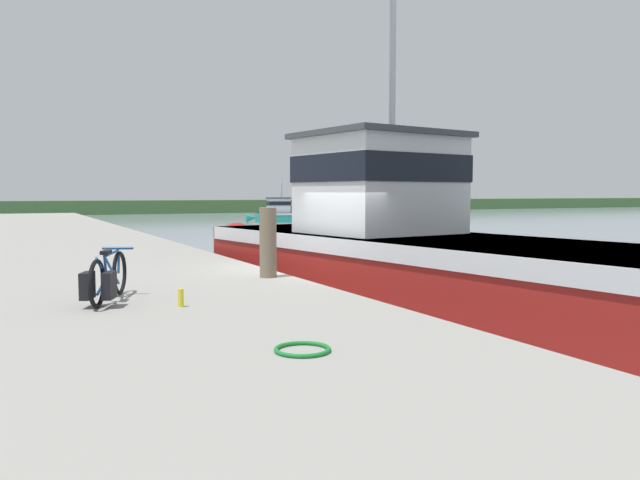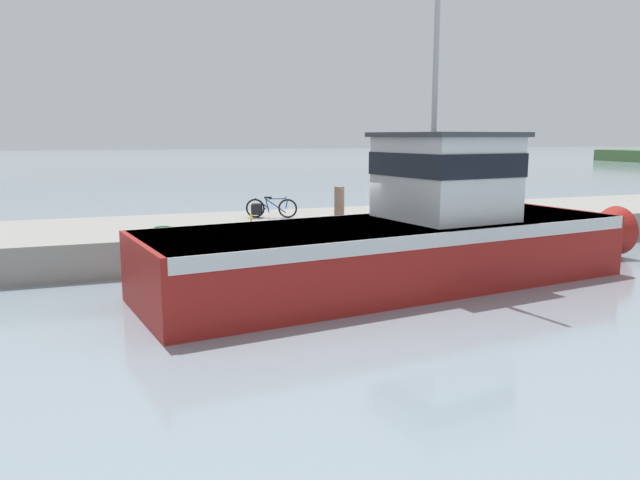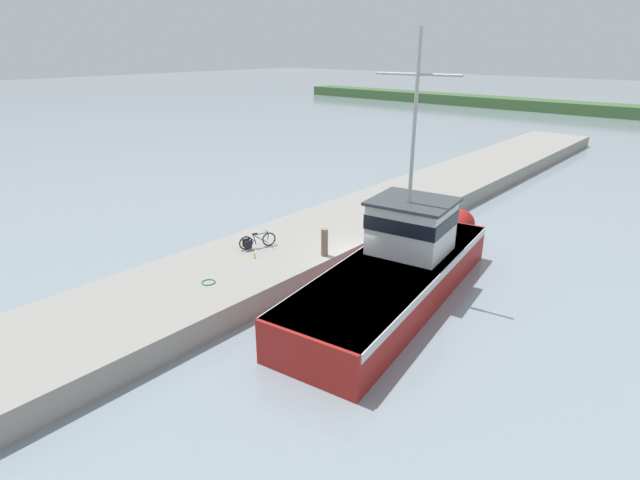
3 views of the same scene
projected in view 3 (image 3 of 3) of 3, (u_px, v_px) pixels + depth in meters
ground_plane at (360, 278)px, 21.96m from camera, size 320.00×320.00×0.00m
dock_pier at (299, 247)px, 23.99m from camera, size 5.55×80.00×1.00m
fishing_boat_main at (400, 266)px, 20.06m from camera, size 5.44×14.92×10.18m
bicycle_touring at (254, 242)px, 22.43m from camera, size 0.85×1.61×0.71m
mooring_post at (325, 242)px, 21.55m from camera, size 0.30×0.30×1.23m
hose_coil at (208, 282)px, 19.26m from camera, size 0.54×0.54×0.04m
water_bottle_by_bike at (255, 255)px, 21.47m from camera, size 0.07×0.07×0.24m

